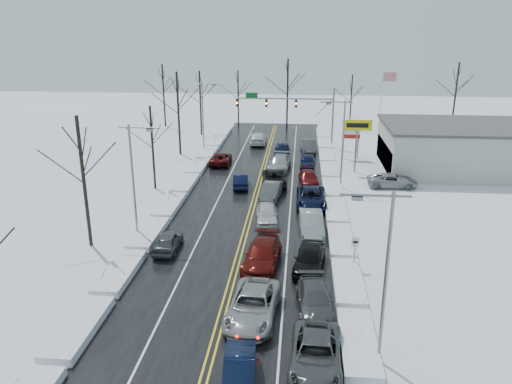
# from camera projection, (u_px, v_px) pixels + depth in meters

# --- Properties ---
(ground) EXTENTS (160.00, 160.00, 0.00)m
(ground) POSITION_uv_depth(u_px,v_px,m) (249.00, 221.00, 42.89)
(ground) COLOR white
(ground) RESTS_ON ground
(road_surface) EXTENTS (14.00, 84.00, 0.01)m
(road_surface) POSITION_uv_depth(u_px,v_px,m) (251.00, 213.00, 44.77)
(road_surface) COLOR black
(road_surface) RESTS_ON ground
(snow_bank_left) EXTENTS (1.90, 72.00, 0.50)m
(snow_bank_left) POSITION_uv_depth(u_px,v_px,m) (168.00, 210.00, 45.43)
(snow_bank_left) COLOR white
(snow_bank_left) RESTS_ON ground
(snow_bank_right) EXTENTS (1.90, 72.00, 0.50)m
(snow_bank_right) POSITION_uv_depth(u_px,v_px,m) (336.00, 215.00, 44.12)
(snow_bank_right) COLOR white
(snow_bank_right) RESTS_ON ground
(traffic_signal_mast) EXTENTS (13.28, 0.39, 8.00)m
(traffic_signal_mast) POSITION_uv_depth(u_px,v_px,m) (296.00, 106.00, 67.22)
(traffic_signal_mast) COLOR slate
(traffic_signal_mast) RESTS_ON ground
(tires_plus_sign) EXTENTS (3.20, 0.34, 6.00)m
(tires_plus_sign) POSITION_uv_depth(u_px,v_px,m) (357.00, 129.00, 55.45)
(tires_plus_sign) COLOR slate
(tires_plus_sign) RESTS_ON ground
(used_vehicles_sign) EXTENTS (2.20, 0.22, 4.65)m
(used_vehicles_sign) POSITION_uv_depth(u_px,v_px,m) (351.00, 132.00, 61.66)
(used_vehicles_sign) COLOR slate
(used_vehicles_sign) RESTS_ON ground
(speed_limit_sign) EXTENTS (0.55, 0.09, 2.35)m
(speed_limit_sign) POSITION_uv_depth(u_px,v_px,m) (355.00, 247.00, 34.11)
(speed_limit_sign) COLOR slate
(speed_limit_sign) RESTS_ON ground
(flagpole) EXTENTS (1.87, 1.20, 10.00)m
(flagpole) POSITION_uv_depth(u_px,v_px,m) (382.00, 102.00, 67.95)
(flagpole) COLOR silver
(flagpole) RESTS_ON ground
(dealership_building) EXTENTS (20.40, 12.40, 5.30)m
(dealership_building) POSITION_uv_depth(u_px,v_px,m) (473.00, 148.00, 56.93)
(dealership_building) COLOR #B3B3AE
(dealership_building) RESTS_ON ground
(streetlight_se) EXTENTS (3.20, 0.25, 9.00)m
(streetlight_se) POSITION_uv_depth(u_px,v_px,m) (383.00, 266.00, 23.49)
(streetlight_se) COLOR slate
(streetlight_se) RESTS_ON ground
(streetlight_ne) EXTENTS (3.20, 0.25, 9.00)m
(streetlight_ne) POSITION_uv_depth(u_px,v_px,m) (341.00, 137.00, 49.89)
(streetlight_ne) COLOR slate
(streetlight_ne) RESTS_ON ground
(streetlight_sw) EXTENTS (3.20, 0.25, 9.00)m
(streetlight_sw) POSITION_uv_depth(u_px,v_px,m) (135.00, 173.00, 38.12)
(streetlight_sw) COLOR slate
(streetlight_sw) RESTS_ON ground
(streetlight_nw) EXTENTS (3.20, 0.25, 9.00)m
(streetlight_nw) POSITION_uv_depth(u_px,v_px,m) (204.00, 111.00, 64.52)
(streetlight_nw) COLOR slate
(streetlight_nw) RESTS_ON ground
(tree_left_b) EXTENTS (4.00, 4.00, 10.00)m
(tree_left_b) POSITION_uv_depth(u_px,v_px,m) (81.00, 157.00, 35.98)
(tree_left_b) COLOR #2D231C
(tree_left_b) RESTS_ON ground
(tree_left_c) EXTENTS (3.40, 3.40, 8.50)m
(tree_left_c) POSITION_uv_depth(u_px,v_px,m) (152.00, 132.00, 49.43)
(tree_left_c) COLOR #2D231C
(tree_left_c) RESTS_ON ground
(tree_left_d) EXTENTS (4.20, 4.20, 10.50)m
(tree_left_d) POSITION_uv_depth(u_px,v_px,m) (178.00, 97.00, 62.24)
(tree_left_d) COLOR #2D231C
(tree_left_d) RESTS_ON ground
(tree_left_e) EXTENTS (3.80, 3.80, 9.50)m
(tree_left_e) POSITION_uv_depth(u_px,v_px,m) (200.00, 91.00, 73.74)
(tree_left_e) COLOR #2D231C
(tree_left_e) RESTS_ON ground
(tree_far_a) EXTENTS (4.00, 4.00, 10.00)m
(tree_far_a) POSITION_uv_depth(u_px,v_px,m) (163.00, 83.00, 79.91)
(tree_far_a) COLOR #2D231C
(tree_far_a) RESTS_ON ground
(tree_far_b) EXTENTS (3.60, 3.60, 9.00)m
(tree_far_b) POSITION_uv_depth(u_px,v_px,m) (238.00, 88.00, 80.04)
(tree_far_b) COLOR #2D231C
(tree_far_b) RESTS_ON ground
(tree_far_c) EXTENTS (4.40, 4.40, 11.00)m
(tree_far_c) POSITION_uv_depth(u_px,v_px,m) (288.00, 81.00, 77.01)
(tree_far_c) COLOR #2D231C
(tree_far_c) RESTS_ON ground
(tree_far_d) EXTENTS (3.40, 3.40, 8.50)m
(tree_far_d) POSITION_uv_depth(u_px,v_px,m) (352.00, 92.00, 78.12)
(tree_far_d) COLOR #2D231C
(tree_far_d) RESTS_ON ground
(tree_far_e) EXTENTS (4.20, 4.20, 10.50)m
(tree_far_e) POSITION_uv_depth(u_px,v_px,m) (457.00, 83.00, 76.76)
(tree_far_e) COLOR #2D231C
(tree_far_e) RESTS_ON ground
(queued_car_2) EXTENTS (3.17, 6.07, 1.63)m
(queued_car_2) POSITION_uv_depth(u_px,v_px,m) (253.00, 318.00, 28.80)
(queued_car_2) COLOR gray
(queued_car_2) RESTS_ON ground
(queued_car_3) EXTENTS (2.79, 5.89, 1.66)m
(queued_car_3) POSITION_uv_depth(u_px,v_px,m) (262.00, 266.00, 34.99)
(queued_car_3) COLOR #4D0D0A
(queued_car_3) RESTS_ON ground
(queued_car_4) EXTENTS (2.22, 4.60, 1.51)m
(queued_car_4) POSITION_uv_depth(u_px,v_px,m) (267.00, 222.00, 42.57)
(queued_car_4) COLOR silver
(queued_car_4) RESTS_ON ground
(queued_car_5) EXTENTS (2.15, 4.79, 1.52)m
(queued_car_5) POSITION_uv_depth(u_px,v_px,m) (271.00, 199.00, 48.35)
(queued_car_5) COLOR #46494C
(queued_car_5) RESTS_ON ground
(queued_car_6) EXTENTS (2.95, 5.47, 1.46)m
(queued_car_6) POSITION_uv_depth(u_px,v_px,m) (274.00, 185.00, 52.31)
(queued_car_6) COLOR black
(queued_car_6) RESTS_ON ground
(queued_car_7) EXTENTS (2.72, 5.76, 1.62)m
(queued_car_7) POSITION_uv_depth(u_px,v_px,m) (280.00, 170.00, 57.87)
(queued_car_7) COLOR #919398
(queued_car_7) RESTS_ON ground
(queued_car_8) EXTENTS (1.95, 4.79, 1.63)m
(queued_car_8) POSITION_uv_depth(u_px,v_px,m) (282.00, 156.00, 63.83)
(queued_car_8) COLOR black
(queued_car_8) RESTS_ON ground
(queued_car_10) EXTENTS (2.77, 5.60, 1.53)m
(queued_car_10) POSITION_uv_depth(u_px,v_px,m) (315.00, 368.00, 24.64)
(queued_car_10) COLOR #434548
(queued_car_10) RESTS_ON ground
(queued_car_11) EXTENTS (2.40, 5.06, 1.42)m
(queued_car_11) POSITION_uv_depth(u_px,v_px,m) (314.00, 310.00, 29.60)
(queued_car_11) COLOR #3E4144
(queued_car_11) RESTS_ON ground
(queued_car_12) EXTENTS (2.58, 5.05, 1.64)m
(queued_car_12) POSITION_uv_depth(u_px,v_px,m) (309.00, 269.00, 34.51)
(queued_car_12) COLOR black
(queued_car_12) RESTS_ON ground
(queued_car_13) EXTENTS (2.07, 5.24, 1.70)m
(queued_car_13) POSITION_uv_depth(u_px,v_px,m) (311.00, 233.00, 40.43)
(queued_car_13) COLOR gray
(queued_car_13) RESTS_ON ground
(queued_car_14) EXTENTS (2.75, 5.90, 1.64)m
(queued_car_14) POSITION_uv_depth(u_px,v_px,m) (311.00, 206.00, 46.46)
(queued_car_14) COLOR black
(queued_car_14) RESTS_ON ground
(queued_car_15) EXTENTS (2.29, 4.80, 1.35)m
(queued_car_15) POSITION_uv_depth(u_px,v_px,m) (308.00, 184.00, 52.71)
(queued_car_15) COLOR #4D0A0A
(queued_car_15) RESTS_ON ground
(queued_car_16) EXTENTS (1.81, 4.23, 1.43)m
(queued_car_16) POSITION_uv_depth(u_px,v_px,m) (307.00, 167.00, 58.91)
(queued_car_16) COLOR black
(queued_car_16) RESTS_ON ground
(queued_car_17) EXTENTS (2.26, 5.02, 1.60)m
(queued_car_17) POSITION_uv_depth(u_px,v_px,m) (308.00, 152.00, 65.78)
(queued_car_17) COLOR #404245
(queued_car_17) RESTS_ON ground
(oncoming_car_0) EXTENTS (1.96, 4.45, 1.42)m
(oncoming_car_0) POSITION_uv_depth(u_px,v_px,m) (241.00, 187.00, 51.78)
(oncoming_car_0) COLOR black
(oncoming_car_0) RESTS_ON ground
(oncoming_car_1) EXTENTS (2.42, 5.04, 1.39)m
(oncoming_car_1) POSITION_uv_depth(u_px,v_px,m) (221.00, 164.00, 60.21)
(oncoming_car_1) COLOR #43090B
(oncoming_car_1) RESTS_ON ground
(oncoming_car_2) EXTENTS (2.36, 5.56, 1.60)m
(oncoming_car_2) POSITION_uv_depth(u_px,v_px,m) (258.00, 144.00, 70.27)
(oncoming_car_2) COLOR silver
(oncoming_car_2) RESTS_ON ground
(oncoming_car_3) EXTENTS (1.68, 4.13, 1.41)m
(oncoming_car_3) POSITION_uv_depth(u_px,v_px,m) (168.00, 250.00, 37.44)
(oncoming_car_3) COLOR #434548
(oncoming_car_3) RESTS_ON ground
(parked_car_0) EXTENTS (5.11, 2.42, 1.41)m
(parked_car_0) POSITION_uv_depth(u_px,v_px,m) (392.00, 187.00, 51.77)
(parked_car_0) COLOR #93969A
(parked_car_0) RESTS_ON ground
(parked_car_1) EXTENTS (2.51, 5.68, 1.62)m
(parked_car_1) POSITION_uv_depth(u_px,v_px,m) (414.00, 174.00, 56.22)
(parked_car_1) COLOR #424448
(parked_car_1) RESTS_ON ground
(parked_car_2) EXTENTS (2.31, 4.56, 1.49)m
(parked_car_2) POSITION_uv_depth(u_px,v_px,m) (387.00, 159.00, 62.60)
(parked_car_2) COLOR black
(parked_car_2) RESTS_ON ground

